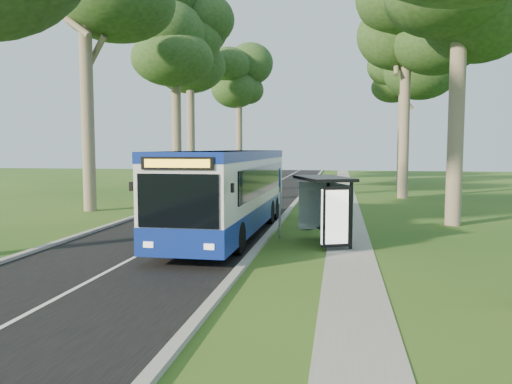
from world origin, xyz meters
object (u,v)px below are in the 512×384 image
at_px(bus_shelter, 327,198).
at_px(litter_bin, 307,219).
at_px(car_silver, 227,173).
at_px(bus, 230,191).
at_px(bus_stop_sign, 280,195).
at_px(car_white, 199,179).

height_order(bus_shelter, litter_bin, bus_shelter).
bearing_deg(car_silver, bus, -78.75).
bearing_deg(car_silver, litter_bin, -73.16).
bearing_deg(bus_stop_sign, bus_shelter, -33.85).
relative_size(bus_shelter, litter_bin, 3.50).
xyz_separation_m(bus, car_silver, (-7.60, 32.66, -0.94)).
relative_size(bus_stop_sign, bus_shelter, 0.85).
bearing_deg(car_white, bus_shelter, -51.63).
bearing_deg(litter_bin, car_white, 117.04).
height_order(bus, car_white, bus).
height_order(bus_stop_sign, car_silver, bus_stop_sign).
bearing_deg(bus_stop_sign, car_silver, 106.20).
distance_m(bus_stop_sign, car_white, 24.93).
distance_m(litter_bin, car_white, 23.30).
height_order(bus, car_silver, bus).
bearing_deg(bus_shelter, bus_stop_sign, 125.38).
height_order(bus, bus_stop_sign, bus).
bearing_deg(bus_shelter, litter_bin, 83.91).
bearing_deg(bus_shelter, bus, 133.97).
bearing_deg(litter_bin, bus, -151.44).
bearing_deg(car_silver, bus_shelter, -73.55).
bearing_deg(bus_stop_sign, litter_bin, 68.09).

